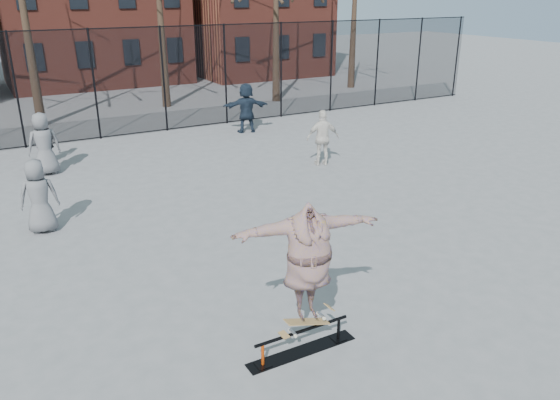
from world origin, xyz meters
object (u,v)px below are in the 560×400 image
skate_rail (302,343)px  bystander_white (323,138)px  bystander_grey (39,196)px  bystander_black (44,139)px  bystander_navy (246,108)px  skater (308,269)px  skateboard (307,325)px  bystander_extra (44,144)px

skate_rail → bystander_white: 9.76m
bystander_grey → bystander_black: 5.83m
bystander_white → bystander_navy: 5.07m
skater → bystander_white: skater is taller
bystander_white → bystander_black: bearing=-13.1°
bystander_grey → bystander_white: bearing=-165.5°
skate_rail → skateboard: size_ratio=2.24×
skater → bystander_extra: skater is taller
bystander_black → bystander_navy: size_ratio=0.80×
skate_rail → bystander_black: bearing=99.3°
skateboard → bystander_grey: size_ratio=0.47×
skater → bystander_black: size_ratio=1.47×
skate_rail → bystander_extra: 11.48m
skate_rail → bystander_white: bystander_white is taller
skate_rail → bystander_grey: size_ratio=1.06×
bystander_white → bystander_grey: bearing=25.8°
skateboard → bystander_white: bearing=55.2°
skate_rail → bystander_navy: 14.12m
bystander_white → bystander_navy: bearing=-69.6°
bystander_grey → bystander_black: bearing=-91.5°
bystander_grey → bystander_white: bystander_white is taller
skater → bystander_extra: bearing=112.7°
bystander_navy → bystander_extra: bystander_navy is taller
skater → bystander_extra: (-2.28, 11.24, -0.47)m
skateboard → bystander_black: (-2.13, 12.56, 0.31)m
bystander_black → skater: bearing=119.8°
bystander_navy → bystander_white: bearing=107.2°
skateboard → skater: (-0.00, 0.00, 0.96)m
bystander_white → skater: bearing=73.2°
skate_rail → bystander_grey: (-2.87, 6.79, 0.71)m
bystander_grey → bystander_white: (8.47, 1.17, 0.02)m
bystander_white → bystander_extra: size_ratio=0.93×
skateboard → bystander_grey: (-2.95, 6.79, 0.41)m
skateboard → bystander_white: size_ratio=0.46×
skate_rail → bystander_white: (5.60, 7.96, 0.72)m
bystander_black → bystander_navy: (7.43, 0.46, 0.20)m
skateboard → bystander_extra: bystander_extra is taller
skateboard → bystander_black: 12.75m
skateboard → bystander_navy: bystander_navy is taller
skater → bystander_white: size_ratio=1.27×
bystander_navy → skater: bearing=82.6°
skate_rail → bystander_extra: bearing=101.0°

